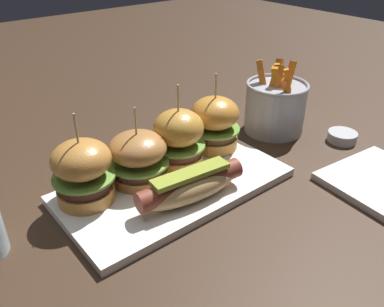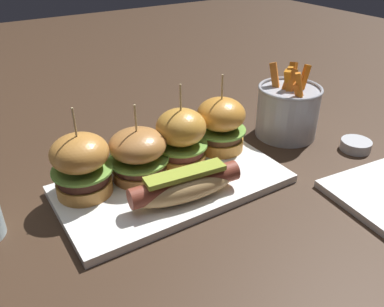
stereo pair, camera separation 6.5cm
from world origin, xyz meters
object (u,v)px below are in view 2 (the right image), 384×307
at_px(hot_dog, 185,186).
at_px(slider_center_left, 138,154).
at_px(platter_main, 173,184).
at_px(slider_far_left, 81,165).
at_px(slider_center_right, 181,137).
at_px(sauce_ramekin, 356,145).
at_px(slider_far_right, 221,124).
at_px(fries_bucket, 288,110).

bearing_deg(hot_dog, slider_center_left, 107.84).
relative_size(platter_main, hot_dog, 2.08).
height_order(platter_main, slider_far_left, slider_far_left).
distance_m(slider_center_left, slider_center_right, 0.08).
bearing_deg(sauce_ramekin, hot_dog, 176.27).
bearing_deg(platter_main, hot_dog, -99.03).
bearing_deg(slider_center_left, sauce_ramekin, -16.65).
height_order(slider_center_left, slider_far_right, slider_far_right).
relative_size(slider_center_left, fries_bucket, 0.85).
xyz_separation_m(hot_dog, slider_center_left, (-0.03, 0.10, 0.02)).
height_order(slider_far_left, slider_center_left, slider_far_left).
height_order(slider_far_left, slider_far_right, same).
bearing_deg(slider_far_left, platter_main, -19.56).
bearing_deg(platter_main, slider_center_right, 44.40).
height_order(platter_main, hot_dog, hot_dog).
xyz_separation_m(slider_center_left, slider_far_right, (0.17, 0.01, 0.01)).
distance_m(hot_dog, slider_center_left, 0.10).
distance_m(platter_main, sauce_ramekin, 0.37).
relative_size(platter_main, fries_bucket, 2.46).
relative_size(platter_main, slider_far_left, 2.59).
distance_m(platter_main, fries_bucket, 0.30).
height_order(slider_far_left, slider_center_right, slider_center_right).
xyz_separation_m(slider_far_right, fries_bucket, (0.16, -0.01, -0.01)).
height_order(platter_main, sauce_ramekin, sauce_ramekin).
bearing_deg(slider_far_left, fries_bucket, -0.51).
distance_m(slider_center_right, sauce_ramekin, 0.35).
distance_m(platter_main, slider_far_left, 0.15).
bearing_deg(slider_far_left, slider_far_right, 0.28).
xyz_separation_m(hot_dog, slider_far_left, (-0.12, 0.10, 0.03)).
distance_m(slider_far_left, slider_far_right, 0.26).
relative_size(slider_far_left, fries_bucket, 0.95).
bearing_deg(slider_far_right, slider_center_right, -174.42).
bearing_deg(fries_bucket, slider_far_left, 179.49).
height_order(slider_center_left, slider_center_right, slider_center_right).
distance_m(platter_main, slider_far_right, 0.15).
relative_size(platter_main, slider_far_right, 2.58).
relative_size(hot_dog, sauce_ramekin, 3.10).
bearing_deg(platter_main, slider_center_left, 132.78).
bearing_deg(slider_center_right, slider_far_left, 177.52).
bearing_deg(slider_far_left, slider_center_left, -2.67).
height_order(slider_center_left, sauce_ramekin, slider_center_left).
bearing_deg(slider_far_right, hot_dog, -143.67).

